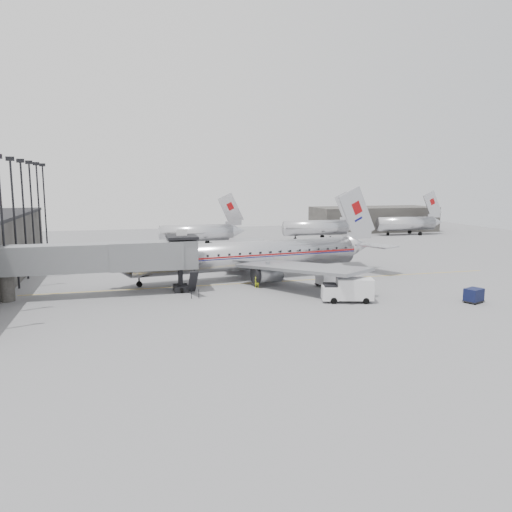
{
  "coord_description": "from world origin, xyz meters",
  "views": [
    {
      "loc": [
        -15.35,
        -52.62,
        12.61
      ],
      "look_at": [
        0.54,
        6.97,
        3.2
      ],
      "focal_mm": 35.0,
      "sensor_mm": 36.0,
      "label": 1
    }
  ],
  "objects_px": {
    "airliner": "(253,255)",
    "baggage_cart_navy": "(474,295)",
    "ramp_worker": "(257,281)",
    "baggage_cart_white": "(327,278)",
    "service_van": "(348,290)"
  },
  "relations": [
    {
      "from": "airliner",
      "to": "baggage_cart_navy",
      "type": "height_order",
      "value": "airliner"
    },
    {
      "from": "airliner",
      "to": "baggage_cart_white",
      "type": "xyz_separation_m",
      "value": [
        7.26,
        -7.1,
        -2.02
      ]
    },
    {
      "from": "airliner",
      "to": "ramp_worker",
      "type": "distance_m",
      "value": 6.56
    },
    {
      "from": "airliner",
      "to": "baggage_cart_navy",
      "type": "bearing_deg",
      "value": -52.76
    },
    {
      "from": "baggage_cart_navy",
      "to": "ramp_worker",
      "type": "relative_size",
      "value": 1.36
    },
    {
      "from": "baggage_cart_white",
      "to": "ramp_worker",
      "type": "height_order",
      "value": "baggage_cart_white"
    },
    {
      "from": "airliner",
      "to": "baggage_cart_navy",
      "type": "xyz_separation_m",
      "value": [
        18.76,
        -18.77,
        -2.18
      ]
    },
    {
      "from": "service_van",
      "to": "baggage_cart_navy",
      "type": "xyz_separation_m",
      "value": [
        12.46,
        -3.71,
        -0.5
      ]
    },
    {
      "from": "airliner",
      "to": "service_van",
      "type": "bearing_deg",
      "value": -75.04
    },
    {
      "from": "baggage_cart_navy",
      "to": "airliner",
      "type": "bearing_deg",
      "value": 112.72
    },
    {
      "from": "baggage_cart_white",
      "to": "airliner",
      "type": "bearing_deg",
      "value": 119.27
    },
    {
      "from": "baggage_cart_navy",
      "to": "ramp_worker",
      "type": "xyz_separation_m",
      "value": [
        -19.89,
        12.67,
        0.05
      ]
    },
    {
      "from": "airliner",
      "to": "ramp_worker",
      "type": "bearing_deg",
      "value": -108.25
    },
    {
      "from": "service_van",
      "to": "baggage_cart_white",
      "type": "distance_m",
      "value": 8.02
    },
    {
      "from": "service_van",
      "to": "baggage_cart_white",
      "type": "relative_size",
      "value": 2.08
    }
  ]
}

